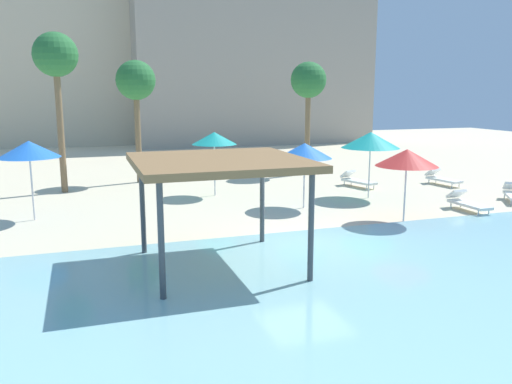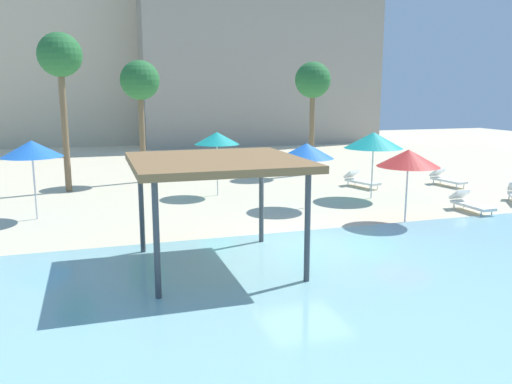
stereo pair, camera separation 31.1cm
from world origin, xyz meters
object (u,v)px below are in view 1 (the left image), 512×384
beach_umbrella_red_5 (407,158)px  lounge_chair_2 (356,180)px  palm_tree_1 (56,59)px  beach_umbrella_teal_4 (371,140)px  palm_tree_2 (136,83)px  beach_umbrella_blue_0 (29,149)px  lounge_chair_1 (441,178)px  lounge_chair_0 (466,202)px  shade_pavilion (219,165)px  beach_umbrella_blue_1 (305,151)px  beach_umbrella_teal_3 (214,138)px  palm_tree_0 (308,83)px

beach_umbrella_red_5 → lounge_chair_2: (1.85, 6.63, -1.92)m
palm_tree_1 → beach_umbrella_teal_4: bearing=-23.9°
beach_umbrella_red_5 → palm_tree_1: bearing=139.7°
lounge_chair_2 → palm_tree_2: (-9.63, 4.50, 4.52)m
beach_umbrella_blue_0 → beach_umbrella_teal_4: 13.18m
beach_umbrella_blue_0 → palm_tree_2: size_ratio=0.47×
lounge_chair_1 → lounge_chair_0: bearing=-37.6°
shade_pavilion → beach_umbrella_blue_0: bearing=125.6°
beach_umbrella_blue_0 → beach_umbrella_red_5: beach_umbrella_blue_0 is taller
beach_umbrella_blue_0 → palm_tree_2: palm_tree_2 is taller
lounge_chair_0 → palm_tree_1: bearing=-122.9°
lounge_chair_0 → lounge_chair_2: 6.01m
beach_umbrella_red_5 → shade_pavilion: bearing=-160.6°
shade_pavilion → lounge_chair_1: shade_pavilion is taller
beach_umbrella_blue_1 → beach_umbrella_teal_4: (3.40, 0.93, 0.23)m
beach_umbrella_red_5 → lounge_chair_1: (6.01, 5.77, -1.92)m
shade_pavilion → beach_umbrella_teal_3: bearing=76.8°
beach_umbrella_blue_1 → lounge_chair_1: 8.97m
shade_pavilion → palm_tree_1: palm_tree_1 is taller
palm_tree_1 → palm_tree_0: bearing=6.1°
beach_umbrella_red_5 → lounge_chair_1: size_ratio=1.29×
beach_umbrella_blue_1 → palm_tree_2: palm_tree_2 is taller
beach_umbrella_teal_3 → beach_umbrella_red_5: size_ratio=1.08×
palm_tree_1 → lounge_chair_0: bearing=-31.0°
beach_umbrella_teal_3 → beach_umbrella_red_5: (5.04, -6.67, -0.24)m
lounge_chair_0 → palm_tree_1: (-14.56, 8.77, 5.49)m
lounge_chair_2 → palm_tree_1: size_ratio=0.29×
beach_umbrella_teal_4 → lounge_chair_1: 5.66m
lounge_chair_0 → lounge_chair_2: size_ratio=0.96×
lounge_chair_0 → beach_umbrella_blue_1: bearing=-114.6°
beach_umbrella_teal_3 → palm_tree_2: size_ratio=0.46×
palm_tree_2 → beach_umbrella_red_5: bearing=-55.1°
lounge_chair_0 → palm_tree_0: (-2.12, 10.10, 4.58)m
lounge_chair_2 → palm_tree_1: 14.52m
shade_pavilion → palm_tree_1: (-4.06, 12.10, 3.17)m
palm_tree_0 → palm_tree_1: bearing=-173.9°
lounge_chair_1 → palm_tree_2: bearing=-120.3°
beach_umbrella_teal_3 → palm_tree_1: size_ratio=0.40×
lounge_chair_0 → lounge_chair_2: same height
beach_umbrella_blue_1 → palm_tree_1: (-8.89, 6.38, 3.58)m
beach_umbrella_blue_0 → beach_umbrella_red_5: bearing=-19.8°
lounge_chair_0 → lounge_chair_1: 5.66m
palm_tree_0 → palm_tree_2: (-8.95, 0.24, -0.06)m
beach_umbrella_blue_1 → lounge_chair_2: (4.22, 3.45, -1.90)m
beach_umbrella_teal_4 → palm_tree_2: palm_tree_2 is taller
beach_umbrella_teal_4 → lounge_chair_0: 4.55m
lounge_chair_1 → palm_tree_0: size_ratio=0.33×
beach_umbrella_red_5 → palm_tree_0: size_ratio=0.42×
beach_umbrella_red_5 → lounge_chair_0: bearing=13.6°
beach_umbrella_blue_0 → palm_tree_2: 8.38m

